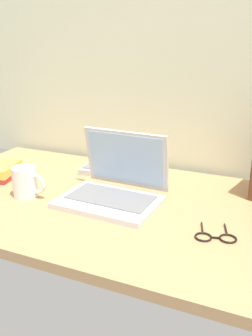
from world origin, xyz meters
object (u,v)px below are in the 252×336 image
Objects in this scene: laptop at (115,186)px; remote_control_near at (92,166)px; coffee_mug at (26,182)px; eyeglasses at (216,237)px.

remote_control_near is (-0.22, 0.23, -0.03)m from laptop.
remote_control_near is (0.07, 0.33, -0.04)m from coffee_mug.
coffee_mug is 0.34m from remote_control_near.
remote_control_near reaches higher than eyeglasses.
coffee_mug is 0.97× the size of eyeglasses.
laptop is 0.37m from eyeglasses.
remote_control_near is at bearing 132.90° from laptop.
coffee_mug reaches higher than eyeglasses.
laptop is 0.30m from coffee_mug.
laptop reaches higher than remote_control_near.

